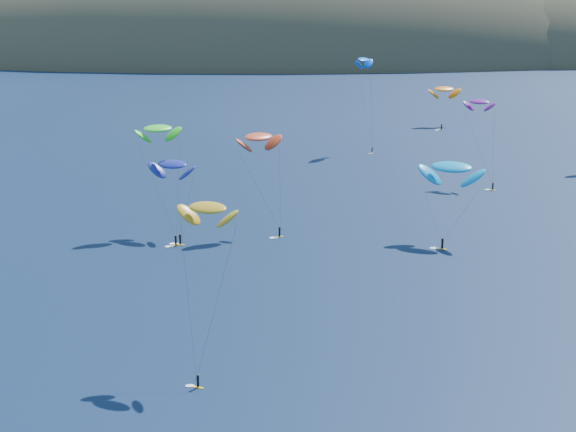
# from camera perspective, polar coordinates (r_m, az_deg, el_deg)

# --- Properties ---
(island) EXTENTS (730.00, 300.00, 210.00)m
(island) POSITION_cam_1_polar(r_m,az_deg,el_deg) (612.82, 2.17, 10.41)
(island) COLOR #3D3526
(island) RESTS_ON ground
(kitesurfer_2) EXTENTS (8.20, 10.99, 21.74)m
(kitesurfer_2) POSITION_cam_1_polar(r_m,az_deg,el_deg) (95.52, -5.74, 0.57)
(kitesurfer_2) COLOR gold
(kitesurfer_2) RESTS_ON ground
(kitesurfer_3) EXTENTS (9.38, 15.87, 21.95)m
(kitesurfer_3) POSITION_cam_1_polar(r_m,az_deg,el_deg) (154.15, -9.23, 6.15)
(kitesurfer_3) COLOR gold
(kitesurfer_3) RESTS_ON ground
(kitesurfer_4) EXTENTS (8.05, 10.33, 28.34)m
(kitesurfer_4) POSITION_cam_1_polar(r_m,az_deg,el_deg) (232.98, 5.42, 11.00)
(kitesurfer_4) COLOR gold
(kitesurfer_4) RESTS_ON ground
(kitesurfer_5) EXTENTS (12.66, 12.20, 16.76)m
(kitesurfer_5) POSITION_cam_1_polar(r_m,az_deg,el_deg) (149.75, 11.56, 3.43)
(kitesurfer_5) COLOR gold
(kitesurfer_5) RESTS_ON ground
(kitesurfer_6) EXTENTS (7.94, 11.90, 21.50)m
(kitesurfer_6) POSITION_cam_1_polar(r_m,az_deg,el_deg) (196.32, 13.46, 7.89)
(kitesurfer_6) COLOR gold
(kitesurfer_6) RESTS_ON ground
(kitesurfer_9) EXTENTS (9.94, 9.85, 20.70)m
(kitesurfer_9) POSITION_cam_1_polar(r_m,az_deg,el_deg) (151.44, -2.09, 5.64)
(kitesurfer_9) COLOR gold
(kitesurfer_9) RESTS_ON ground
(kitesurfer_10) EXTENTS (10.23, 12.78, 15.85)m
(kitesurfer_10) POSITION_cam_1_polar(r_m,az_deg,el_deg) (152.18, -8.26, 3.66)
(kitesurfer_10) COLOR gold
(kitesurfer_10) RESTS_ON ground
(kitesurfer_11) EXTENTS (11.76, 14.67, 15.56)m
(kitesurfer_11) POSITION_cam_1_polar(r_m,az_deg,el_deg) (283.88, 11.06, 8.86)
(kitesurfer_11) COLOR gold
(kitesurfer_11) RESTS_ON ground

